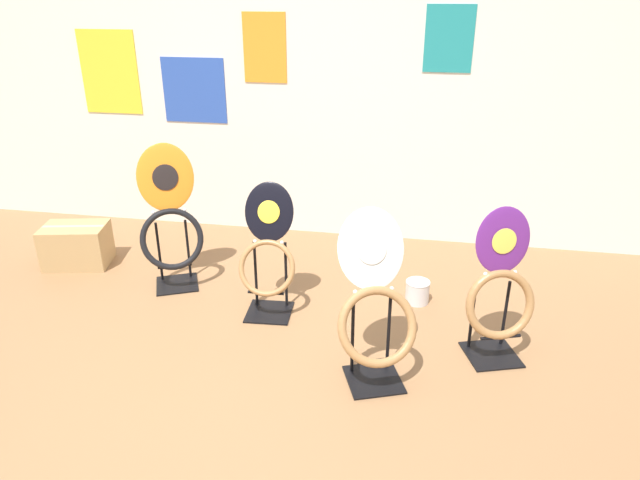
% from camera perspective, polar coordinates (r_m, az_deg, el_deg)
% --- Properties ---
extents(ground_plane, '(14.00, 14.00, 0.00)m').
position_cam_1_polar(ground_plane, '(2.89, -12.72, -17.93)').
color(ground_plane, '#8E6642').
extents(wall_back, '(8.00, 0.07, 2.60)m').
position_cam_1_polar(wall_back, '(4.55, -2.14, 16.35)').
color(wall_back, silver).
rests_on(wall_back, ground_plane).
extents(toilet_seat_display_white_plain, '(0.49, 0.50, 0.90)m').
position_cam_1_polar(toilet_seat_display_white_plain, '(2.90, 5.52, -6.50)').
color(toilet_seat_display_white_plain, black).
rests_on(toilet_seat_display_white_plain, ground_plane).
extents(toilet_seat_display_purple_note, '(0.42, 0.35, 0.87)m').
position_cam_1_polar(toilet_seat_display_purple_note, '(3.21, 17.55, -4.99)').
color(toilet_seat_display_purple_note, black).
rests_on(toilet_seat_display_purple_note, ground_plane).
extents(toilet_seat_display_jazz_black, '(0.37, 0.34, 0.83)m').
position_cam_1_polar(toilet_seat_display_jazz_black, '(3.51, -5.22, -1.27)').
color(toilet_seat_display_jazz_black, black).
rests_on(toilet_seat_display_jazz_black, ground_plane).
extents(toilet_seat_display_orange_sun, '(0.48, 0.44, 0.97)m').
position_cam_1_polar(toilet_seat_display_orange_sun, '(3.94, -14.77, 1.92)').
color(toilet_seat_display_orange_sun, black).
rests_on(toilet_seat_display_orange_sun, ground_plane).
extents(paint_can, '(0.16, 0.16, 0.15)m').
position_cam_1_polar(paint_can, '(3.80, 9.72, -5.02)').
color(paint_can, silver).
rests_on(paint_can, ground_plane).
extents(storage_box, '(0.51, 0.40, 0.31)m').
position_cam_1_polar(storage_box, '(4.59, -23.17, -0.49)').
color(storage_box, tan).
rests_on(storage_box, ground_plane).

